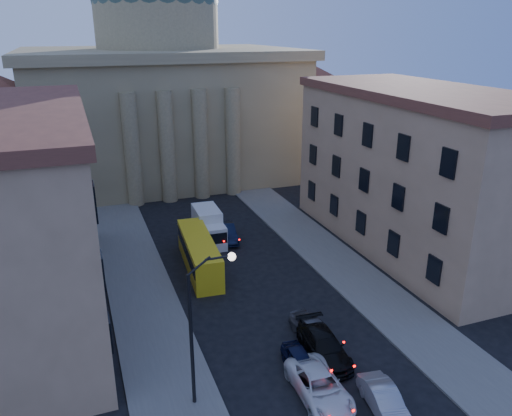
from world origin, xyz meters
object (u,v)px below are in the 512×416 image
at_px(car_left_near, 300,361).
at_px(city_bus, 199,253).
at_px(street_lamp, 200,319).
at_px(car_right_near, 384,400).
at_px(box_truck, 209,227).

xyz_separation_m(car_left_near, city_bus, (-2.33, 15.36, 0.88)).
relative_size(street_lamp, car_right_near, 2.10).
xyz_separation_m(car_right_near, city_bus, (-5.12, 20.08, 0.81)).
distance_m(car_left_near, car_right_near, 5.49).
height_order(street_lamp, car_left_near, street_lamp).
relative_size(street_lamp, car_left_near, 2.41).
height_order(street_lamp, city_bus, street_lamp).
xyz_separation_m(city_bus, box_truck, (2.33, 5.40, -0.02)).
xyz_separation_m(street_lamp, car_right_near, (8.94, -4.09, -4.59)).
distance_m(street_lamp, box_truck, 22.58).
distance_m(street_lamp, city_bus, 16.87).
height_order(street_lamp, box_truck, street_lamp).
bearing_deg(car_left_near, street_lamp, -170.71).
relative_size(car_left_near, car_right_near, 0.87).
bearing_deg(car_right_near, city_bus, 111.91).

